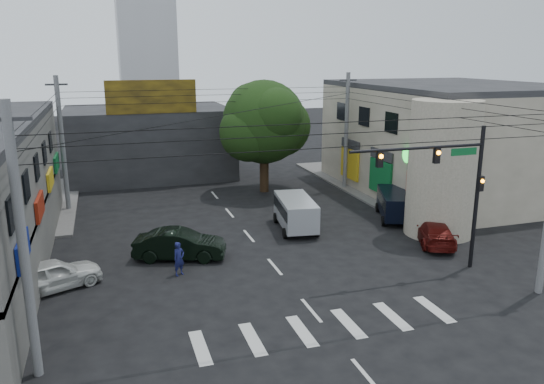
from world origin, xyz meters
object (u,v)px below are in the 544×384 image
utility_pole_near_left (23,246)px  white_compact (53,275)px  utility_pole_far_left (62,145)px  navy_van (394,206)px  traffic_officer (179,259)px  dark_sedan (180,245)px  traffic_gantry (450,177)px  utility_pole_far_right (346,132)px  street_tree (264,122)px  silver_minivan (296,214)px  maroon_sedan (434,233)px

utility_pole_near_left → white_compact: utility_pole_near_left is taller
utility_pole_near_left → utility_pole_far_left: bearing=90.0°
navy_van → traffic_officer: size_ratio=2.87×
white_compact → dark_sedan: bearing=-94.3°
traffic_gantry → utility_pole_far_right: (2.68, 17.00, -0.23)m
street_tree → traffic_officer: size_ratio=5.14×
utility_pole_near_left → silver_minivan: bearing=41.1°
utility_pole_far_right → navy_van: bearing=-93.4°
utility_pole_far_left → traffic_officer: (5.74, -13.56, -3.75)m
street_tree → utility_pole_far_right: 6.63m
utility_pole_far_left → navy_van: utility_pole_far_left is taller
utility_pole_far_left → white_compact: 14.05m
dark_sedan → traffic_officer: traffic_officer is taller
street_tree → silver_minivan: bearing=-95.4°
maroon_sedan → utility_pole_near_left: bearing=41.6°
traffic_officer → maroon_sedan: bearing=-30.0°
street_tree → utility_pole_near_left: bearing=-124.0°
traffic_gantry → dark_sedan: 14.06m
white_compact → utility_pole_far_right: bearing=-80.8°
utility_pole_far_right → silver_minivan: size_ratio=1.92×
traffic_gantry → maroon_sedan: bearing=61.6°
street_tree → silver_minivan: street_tree is taller
street_tree → maroon_sedan: size_ratio=1.79×
maroon_sedan → silver_minivan: silver_minivan is taller
utility_pole_near_left → utility_pole_far_right: size_ratio=1.00×
navy_van → traffic_gantry: bearing=-172.5°
utility_pole_far_left → maroon_sedan: utility_pole_far_left is taller
street_tree → utility_pole_far_right: (6.50, -1.00, -0.87)m
traffic_gantry → navy_van: (2.17, 8.41, -3.92)m
utility_pole_far_right → white_compact: size_ratio=1.98×
white_compact → street_tree: bearing=-68.5°
traffic_gantry → navy_van: bearing=75.6°
street_tree → navy_van: 12.19m
dark_sedan → silver_minivan: 7.98m
dark_sedan → utility_pole_near_left: bearing=163.9°
street_tree → maroon_sedan: street_tree is taller
utility_pole_near_left → navy_van: size_ratio=1.90×
maroon_sedan → navy_van: 4.88m
utility_pole_far_left → utility_pole_far_right: size_ratio=1.00×
utility_pole_near_left → white_compact: bearing=90.0°
utility_pole_far_left → traffic_gantry: bearing=-42.9°
white_compact → navy_van: size_ratio=0.96×
utility_pole_far_right → navy_van: utility_pole_far_right is taller
maroon_sedan → traffic_officer: 14.51m
dark_sedan → navy_van: (14.41, 2.79, 0.12)m
utility_pole_far_right → maroon_sedan: (-0.76, -13.46, -3.95)m
silver_minivan → utility_pole_far_right: bearing=-32.5°
traffic_officer → dark_sedan: bearing=50.6°
white_compact → traffic_officer: (5.74, -0.05, 0.11)m
white_compact → navy_van: bearing=-100.0°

